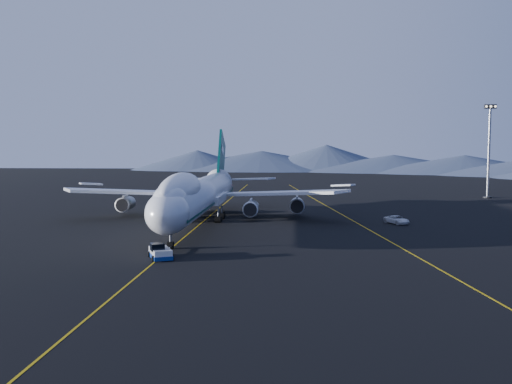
# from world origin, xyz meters

# --- Properties ---
(ground) EXTENTS (500.00, 500.00, 0.00)m
(ground) POSITION_xyz_m (0.00, 0.00, 0.00)
(ground) COLOR black
(ground) RESTS_ON ground
(taxiway_line_main) EXTENTS (0.25, 220.00, 0.01)m
(taxiway_line_main) POSITION_xyz_m (0.00, 0.00, 0.01)
(taxiway_line_main) COLOR gold
(taxiway_line_main) RESTS_ON ground
(taxiway_line_side) EXTENTS (28.08, 198.09, 0.01)m
(taxiway_line_side) POSITION_xyz_m (30.00, 10.00, 0.01)
(taxiway_line_side) COLOR gold
(taxiway_line_side) RESTS_ON ground
(boeing_747) EXTENTS (59.62, 72.43, 19.37)m
(boeing_747) POSITION_xyz_m (0.00, 0.03, 5.81)
(boeing_747) COLOR silver
(boeing_747) RESTS_ON ground
(pushback_tug) EXTENTS (4.36, 5.64, 2.20)m
(pushback_tug) POSITION_xyz_m (0.22, -33.77, 0.69)
(pushback_tug) COLOR silver
(pushback_tug) RESTS_ON ground
(service_van) EXTENTS (5.03, 6.26, 1.58)m
(service_van) POSITION_xyz_m (38.60, 3.14, 0.79)
(service_van) COLOR silver
(service_van) RESTS_ON ground
(floodlight_mast) EXTENTS (3.34, 2.51, 27.05)m
(floodlight_mast) POSITION_xyz_m (74.45, 59.81, 13.71)
(floodlight_mast) COLOR black
(floodlight_mast) RESTS_ON ground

